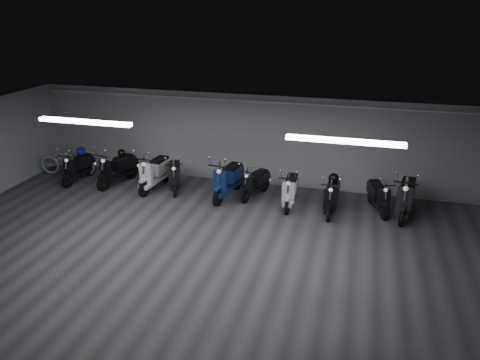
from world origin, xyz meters
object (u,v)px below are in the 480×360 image
(scooter_0, at_px, (77,163))
(helmet_0, at_px, (122,153))
(scooter_6, at_px, (291,185))
(scooter_8, at_px, (379,191))
(helmet_1, at_px, (334,178))
(scooter_5, at_px, (255,178))
(helmet_2, at_px, (81,152))
(scooter_1, at_px, (117,164))
(scooter_2, at_px, (154,167))
(scooter_9, at_px, (407,191))
(bicycle, at_px, (67,157))
(scooter_4, at_px, (228,174))
(scooter_7, at_px, (332,191))
(scooter_3, at_px, (175,170))

(scooter_0, distance_m, helmet_0, 1.49)
(scooter_6, xyz_separation_m, scooter_8, (2.37, 0.29, -0.04))
(scooter_0, height_order, helmet_1, scooter_0)
(scooter_5, bearing_deg, helmet_1, 12.64)
(scooter_8, xyz_separation_m, helmet_2, (-9.18, 0.03, 0.33))
(scooter_1, distance_m, helmet_2, 1.36)
(scooter_2, bearing_deg, scooter_5, 8.63)
(scooter_9, relative_size, helmet_2, 6.80)
(bicycle, bearing_deg, scooter_6, -102.05)
(scooter_4, height_order, scooter_5, scooter_4)
(scooter_2, bearing_deg, scooter_7, 2.13)
(bicycle, bearing_deg, scooter_0, -130.30)
(scooter_4, xyz_separation_m, helmet_2, (-4.95, 0.19, 0.20))
(scooter_6, xyz_separation_m, helmet_2, (-6.81, 0.31, 0.29))
(helmet_1, bearing_deg, scooter_3, 178.05)
(scooter_2, relative_size, helmet_2, 6.66)
(scooter_8, height_order, bicycle, bicycle)
(scooter_9, bearing_deg, scooter_0, -170.40)
(helmet_1, bearing_deg, scooter_8, 9.64)
(scooter_7, xyz_separation_m, helmet_2, (-7.96, 0.47, 0.30))
(scooter_6, bearing_deg, scooter_3, 174.35)
(scooter_6, distance_m, helmet_0, 5.44)
(scooter_6, bearing_deg, scooter_0, 177.56)
(scooter_1, height_order, scooter_9, scooter_9)
(scooter_2, bearing_deg, bicycle, 178.78)
(scooter_9, distance_m, helmet_0, 8.48)
(scooter_0, relative_size, helmet_0, 7.01)
(scooter_0, relative_size, bicycle, 0.91)
(scooter_2, bearing_deg, scooter_4, 4.72)
(scooter_3, bearing_deg, helmet_1, -23.23)
(scooter_2, distance_m, bicycle, 3.35)
(scooter_8, height_order, helmet_0, scooter_8)
(bicycle, distance_m, helmet_0, 2.14)
(bicycle, bearing_deg, scooter_7, -102.53)
(scooter_2, relative_size, bicycle, 1.04)
(scooter_9, relative_size, helmet_0, 8.15)
(scooter_6, bearing_deg, helmet_0, 173.89)
(scooter_0, bearing_deg, scooter_5, 5.79)
(scooter_2, height_order, scooter_4, scooter_4)
(scooter_8, bearing_deg, scooter_5, 161.51)
(scooter_5, bearing_deg, scooter_4, -146.26)
(scooter_1, distance_m, helmet_1, 6.64)
(scooter_2, xyz_separation_m, scooter_3, (0.61, 0.10, -0.09))
(bicycle, xyz_separation_m, helmet_2, (0.71, -0.21, 0.32))
(scooter_3, relative_size, scooter_5, 1.05)
(scooter_6, bearing_deg, scooter_5, 161.76)
(scooter_3, distance_m, scooter_5, 2.48)
(scooter_1, height_order, helmet_2, scooter_1)
(scooter_5, bearing_deg, helmet_0, -162.37)
(scooter_9, height_order, helmet_0, scooter_9)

